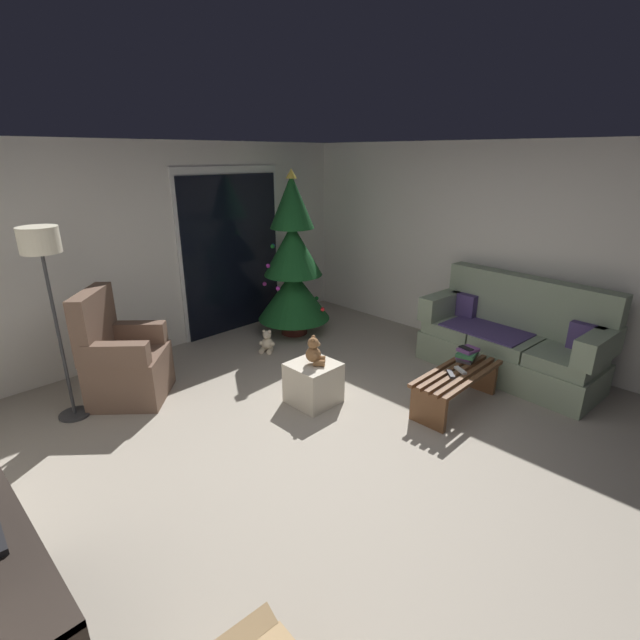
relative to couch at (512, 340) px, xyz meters
The scene contains 17 objects.
ground_plane 2.39m from the couch, behind, with size 7.00×7.00×0.00m, color #9E9384.
wall_back 4.25m from the couch, 123.83° to the left, with size 5.72×0.12×2.50m, color silver.
wall_right 1.08m from the couch, 36.27° to the left, with size 0.12×6.00×2.50m, color silver.
patio_door_frame 3.70m from the couch, 111.08° to the left, with size 1.60×0.02×2.20m, color silver.
patio_door_glass 3.67m from the couch, 111.19° to the left, with size 1.50×0.02×2.10m, color black.
couch is the anchor object (origin of this frame).
coffee_table 1.10m from the couch, behind, with size 1.10×0.40×0.37m.
remote_graphite 1.20m from the couch, behind, with size 0.04×0.16×0.02m, color #333338.
remote_white 1.06m from the couch, behind, with size 0.04×0.16×0.02m, color silver.
book_stack 0.80m from the couch, behind, with size 0.28×0.22×0.13m.
cell_phone 0.81m from the couch, behind, with size 0.07×0.14×0.01m, color black.
christmas_tree 2.84m from the couch, 108.20° to the left, with size 0.98×0.97×2.18m.
armchair 4.13m from the couch, 142.54° to the left, with size 0.97×0.97×1.13m.
floor_lamp 4.69m from the couch, 146.27° to the left, with size 0.32×0.32×1.78m.
ottoman 2.30m from the couch, 151.21° to the left, with size 0.44×0.44×0.42m, color beige.
teddy_bear_chestnut 2.28m from the couch, 151.30° to the left, with size 0.21×0.22×0.29m.
teddy_bear_cream_by_tree 2.87m from the couch, 122.54° to the left, with size 0.22×0.21×0.29m.
Camera 1 is at (-2.55, -2.22, 2.35)m, focal length 25.96 mm.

